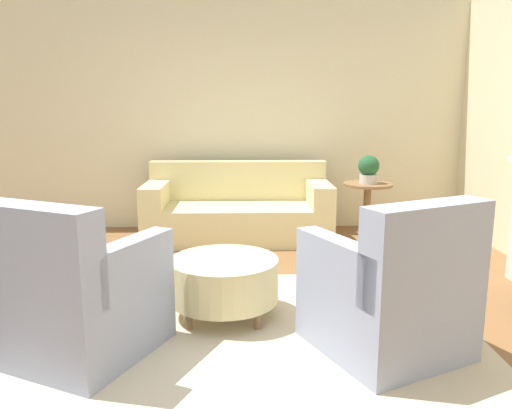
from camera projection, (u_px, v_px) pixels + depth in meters
The scene contains 9 objects.
ground_plane at pixel (236, 326), 3.44m from camera, with size 16.00×16.00×0.00m, color brown.
wall_back at pixel (239, 115), 6.13m from camera, with size 9.89×0.12×2.80m.
rug at pixel (236, 326), 3.44m from camera, with size 3.20×2.09×0.01m.
couch at pixel (238, 212), 5.71m from camera, with size 2.07×0.91×0.86m.
armchair_left at pixel (75, 298), 2.97m from camera, with size 1.06×1.08×0.97m.
armchair_right at pixel (392, 295), 3.01m from camera, with size 1.06×1.08×0.97m.
ottoman_table at pixel (224, 279), 3.56m from camera, with size 0.77×0.77×0.42m.
side_table at pixel (367, 202), 5.54m from camera, with size 0.54×0.54×0.66m.
potted_plant_on_side_table at pixel (369, 169), 5.47m from camera, with size 0.23×0.23×0.31m.
Camera 1 is at (0.06, -3.22, 1.49)m, focal length 35.00 mm.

